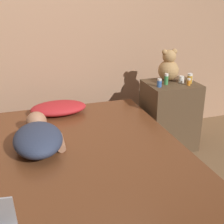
{
  "coord_description": "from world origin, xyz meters",
  "views": [
    {
      "loc": [
        -0.28,
        -1.92,
        1.55
      ],
      "look_at": [
        0.41,
        0.25,
        0.65
      ],
      "focal_mm": 50.0,
      "sensor_mm": 36.0,
      "label": 1
    }
  ],
  "objects_px": {
    "pillow": "(59,108)",
    "person_lying": "(38,137)",
    "bottle_green": "(166,79)",
    "bottle_orange": "(189,82)",
    "bottle_white": "(181,79)",
    "teddy_bear": "(169,67)",
    "bottle_blue": "(159,83)",
    "bottle_clear": "(190,78)",
    "bottle_amber": "(190,78)"
  },
  "relations": [
    {
      "from": "bottle_blue",
      "to": "bottle_white",
      "type": "height_order",
      "value": "bottle_blue"
    },
    {
      "from": "person_lying",
      "to": "bottle_clear",
      "type": "bearing_deg",
      "value": 21.79
    },
    {
      "from": "person_lying",
      "to": "bottle_amber",
      "type": "height_order",
      "value": "bottle_amber"
    },
    {
      "from": "pillow",
      "to": "teddy_bear",
      "type": "distance_m",
      "value": 1.16
    },
    {
      "from": "bottle_blue",
      "to": "bottle_amber",
      "type": "xyz_separation_m",
      "value": [
        0.34,
        0.02,
        0.01
      ]
    },
    {
      "from": "bottle_green",
      "to": "bottle_amber",
      "type": "height_order",
      "value": "bottle_green"
    },
    {
      "from": "bottle_white",
      "to": "pillow",
      "type": "bearing_deg",
      "value": 175.25
    },
    {
      "from": "pillow",
      "to": "person_lying",
      "type": "height_order",
      "value": "person_lying"
    },
    {
      "from": "bottle_blue",
      "to": "bottle_orange",
      "type": "bearing_deg",
      "value": -7.83
    },
    {
      "from": "bottle_green",
      "to": "bottle_amber",
      "type": "xyz_separation_m",
      "value": [
        0.24,
        -0.03,
        -0.0
      ]
    },
    {
      "from": "bottle_orange",
      "to": "bottle_clear",
      "type": "distance_m",
      "value": 0.14
    },
    {
      "from": "bottle_orange",
      "to": "bottle_white",
      "type": "relative_size",
      "value": 1.0
    },
    {
      "from": "bottle_orange",
      "to": "bottle_green",
      "type": "bearing_deg",
      "value": 154.65
    },
    {
      "from": "bottle_white",
      "to": "bottle_amber",
      "type": "xyz_separation_m",
      "value": [
        0.07,
        -0.04,
        0.02
      ]
    },
    {
      "from": "bottle_green",
      "to": "bottle_amber",
      "type": "bearing_deg",
      "value": -7.41
    },
    {
      "from": "bottle_green",
      "to": "pillow",
      "type": "bearing_deg",
      "value": 173.95
    },
    {
      "from": "bottle_amber",
      "to": "bottle_blue",
      "type": "bearing_deg",
      "value": -176.47
    },
    {
      "from": "pillow",
      "to": "bottle_green",
      "type": "xyz_separation_m",
      "value": [
        1.03,
        -0.11,
        0.22
      ]
    },
    {
      "from": "pillow",
      "to": "person_lying",
      "type": "xyz_separation_m",
      "value": [
        -0.24,
        -0.62,
        0.03
      ]
    },
    {
      "from": "person_lying",
      "to": "bottle_orange",
      "type": "height_order",
      "value": "bottle_orange"
    },
    {
      "from": "bottle_green",
      "to": "bottle_clear",
      "type": "height_order",
      "value": "bottle_green"
    },
    {
      "from": "bottle_blue",
      "to": "bottle_amber",
      "type": "distance_m",
      "value": 0.34
    },
    {
      "from": "bottle_blue",
      "to": "bottle_orange",
      "type": "relative_size",
      "value": 1.16
    },
    {
      "from": "bottle_orange",
      "to": "bottle_white",
      "type": "bearing_deg",
      "value": 102.75
    },
    {
      "from": "bottle_white",
      "to": "bottle_orange",
      "type": "bearing_deg",
      "value": -77.25
    },
    {
      "from": "teddy_bear",
      "to": "bottle_blue",
      "type": "distance_m",
      "value": 0.27
    },
    {
      "from": "person_lying",
      "to": "bottle_blue",
      "type": "relative_size",
      "value": 8.66
    },
    {
      "from": "bottle_orange",
      "to": "bottle_white",
      "type": "height_order",
      "value": "same"
    },
    {
      "from": "bottle_blue",
      "to": "bottle_amber",
      "type": "bearing_deg",
      "value": 3.53
    },
    {
      "from": "bottle_white",
      "to": "person_lying",
      "type": "bearing_deg",
      "value": -160.34
    },
    {
      "from": "bottle_blue",
      "to": "bottle_amber",
      "type": "height_order",
      "value": "bottle_amber"
    },
    {
      "from": "pillow",
      "to": "bottle_orange",
      "type": "distance_m",
      "value": 1.26
    },
    {
      "from": "pillow",
      "to": "person_lying",
      "type": "distance_m",
      "value": 0.66
    },
    {
      "from": "pillow",
      "to": "bottle_blue",
      "type": "relative_size",
      "value": 6.52
    },
    {
      "from": "bottle_green",
      "to": "person_lying",
      "type": "bearing_deg",
      "value": -158.3
    },
    {
      "from": "bottle_clear",
      "to": "bottle_green",
      "type": "bearing_deg",
      "value": -176.59
    },
    {
      "from": "bottle_orange",
      "to": "bottle_clear",
      "type": "xyz_separation_m",
      "value": [
        0.08,
        0.11,
        -0.0
      ]
    },
    {
      "from": "pillow",
      "to": "bottle_blue",
      "type": "height_order",
      "value": "bottle_blue"
    },
    {
      "from": "bottle_clear",
      "to": "bottle_blue",
      "type": "bearing_deg",
      "value": -169.64
    },
    {
      "from": "bottle_orange",
      "to": "bottle_white",
      "type": "distance_m",
      "value": 0.1
    },
    {
      "from": "person_lying",
      "to": "bottle_white",
      "type": "relative_size",
      "value": 10.13
    },
    {
      "from": "bottle_white",
      "to": "bottle_amber",
      "type": "relative_size",
      "value": 0.68
    },
    {
      "from": "bottle_blue",
      "to": "bottle_clear",
      "type": "xyz_separation_m",
      "value": [
        0.37,
        0.07,
        -0.01
      ]
    },
    {
      "from": "teddy_bear",
      "to": "bottle_white",
      "type": "relative_size",
      "value": 4.71
    },
    {
      "from": "person_lying",
      "to": "bottle_blue",
      "type": "height_order",
      "value": "bottle_blue"
    },
    {
      "from": "bottle_blue",
      "to": "bottle_clear",
      "type": "bearing_deg",
      "value": 10.36
    },
    {
      "from": "bottle_orange",
      "to": "bottle_green",
      "type": "distance_m",
      "value": 0.22
    },
    {
      "from": "teddy_bear",
      "to": "bottle_green",
      "type": "distance_m",
      "value": 0.17
    },
    {
      "from": "bottle_blue",
      "to": "person_lying",
      "type": "bearing_deg",
      "value": -158.85
    },
    {
      "from": "bottle_green",
      "to": "bottle_orange",
      "type": "bearing_deg",
      "value": -25.35
    }
  ]
}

